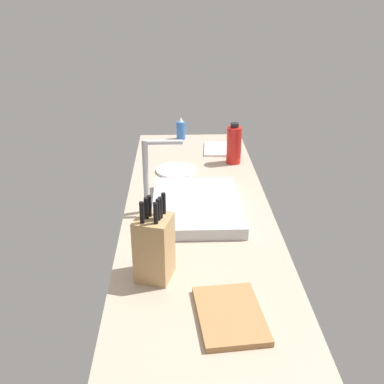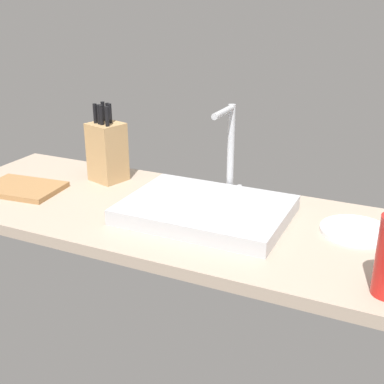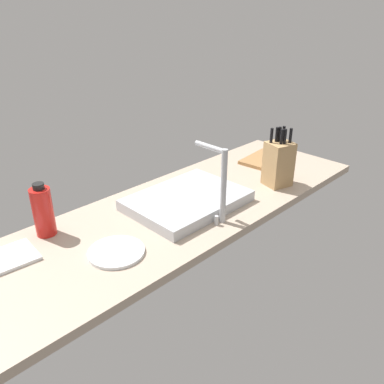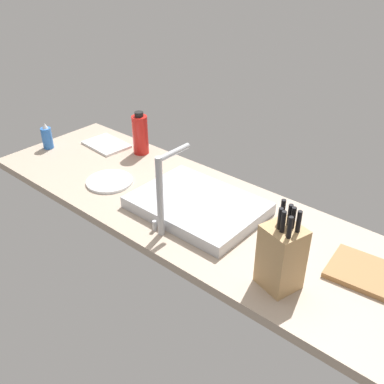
# 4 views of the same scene
# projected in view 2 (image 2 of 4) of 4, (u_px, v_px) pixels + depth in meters

# --- Properties ---
(countertop_slab) EXTENTS (1.95, 0.61, 0.04)m
(countertop_slab) POSITION_uv_depth(u_px,v_px,m) (218.00, 225.00, 1.51)
(countertop_slab) COLOR tan
(countertop_slab) RESTS_ON ground
(sink_basin) EXTENTS (0.49, 0.36, 0.05)m
(sink_basin) POSITION_uv_depth(u_px,v_px,m) (206.00, 210.00, 1.51)
(sink_basin) COLOR #B7BABF
(sink_basin) RESTS_ON countertop_slab
(faucet) EXTENTS (0.06, 0.16, 0.31)m
(faucet) POSITION_uv_depth(u_px,v_px,m) (229.00, 144.00, 1.61)
(faucet) COLOR #B7BABF
(faucet) RESTS_ON countertop_slab
(knife_block) EXTENTS (0.14, 0.13, 0.28)m
(knife_block) POSITION_uv_depth(u_px,v_px,m) (107.00, 151.00, 1.79)
(knife_block) COLOR tan
(knife_block) RESTS_ON countertop_slab
(cutting_board) EXTENTS (0.28, 0.21, 0.02)m
(cutting_board) POSITION_uv_depth(u_px,v_px,m) (23.00, 188.00, 1.73)
(cutting_board) COLOR #9E7042
(cutting_board) RESTS_ON countertop_slab
(dinner_plate) EXTENTS (0.20, 0.20, 0.01)m
(dinner_plate) POSITION_uv_depth(u_px,v_px,m) (356.00, 231.00, 1.42)
(dinner_plate) COLOR white
(dinner_plate) RESTS_ON countertop_slab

